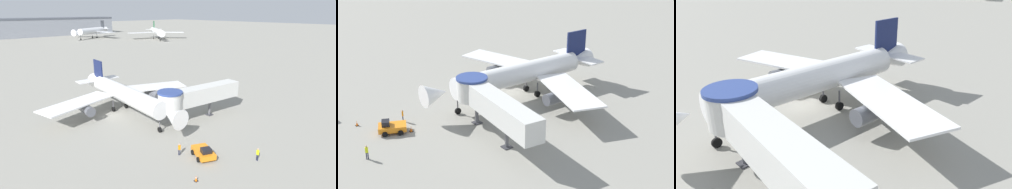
% 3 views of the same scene
% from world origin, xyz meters
% --- Properties ---
extents(ground_plane, '(800.00, 800.00, 0.00)m').
position_xyz_m(ground_plane, '(0.00, 0.00, 0.00)').
color(ground_plane, gray).
extents(main_airplane, '(29.95, 28.95, 8.44)m').
position_xyz_m(main_airplane, '(2.24, 0.10, 3.60)').
color(main_airplane, white).
rests_on(main_airplane, ground_plane).
extents(jet_bridge, '(16.82, 5.27, 6.05)m').
position_xyz_m(jet_bridge, '(9.45, -10.88, 4.37)').
color(jet_bridge, silver).
rests_on(jet_bridge, ground_plane).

